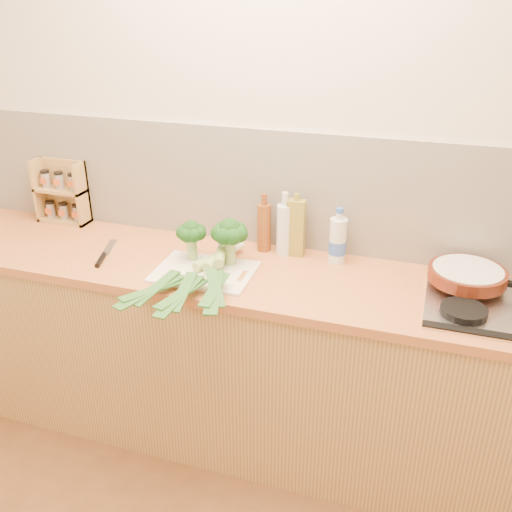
# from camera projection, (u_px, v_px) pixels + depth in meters

# --- Properties ---
(room_shell) EXTENTS (3.50, 3.50, 3.50)m
(room_shell) POSITION_uv_depth(u_px,v_px,m) (270.00, 189.00, 2.58)
(room_shell) COLOR beige
(room_shell) RESTS_ON ground
(counter) EXTENTS (3.20, 0.62, 0.90)m
(counter) POSITION_uv_depth(u_px,v_px,m) (250.00, 356.00, 2.64)
(counter) COLOR tan
(counter) RESTS_ON ground
(gas_hob) EXTENTS (0.58, 0.50, 0.04)m
(gas_hob) POSITION_uv_depth(u_px,v_px,m) (505.00, 305.00, 2.15)
(gas_hob) COLOR silver
(gas_hob) RESTS_ON counter
(chopping_board) EXTENTS (0.42, 0.31, 0.01)m
(chopping_board) POSITION_uv_depth(u_px,v_px,m) (205.00, 272.00, 2.41)
(chopping_board) COLOR white
(chopping_board) RESTS_ON counter
(broccoli_left) EXTENTS (0.13, 0.13, 0.18)m
(broccoli_left) POSITION_uv_depth(u_px,v_px,m) (191.00, 233.00, 2.46)
(broccoli_left) COLOR #89AB63
(broccoli_left) RESTS_ON chopping_board
(broccoli_right) EXTENTS (0.16, 0.16, 0.21)m
(broccoli_right) POSITION_uv_depth(u_px,v_px,m) (230.00, 233.00, 2.41)
(broccoli_right) COLOR #89AB63
(broccoli_right) RESTS_ON chopping_board
(leek_front) EXTENTS (0.29, 0.70, 0.04)m
(leek_front) POSITION_uv_depth(u_px,v_px,m) (199.00, 266.00, 2.40)
(leek_front) COLOR white
(leek_front) RESTS_ON chopping_board
(leek_mid) EXTENTS (0.11, 0.69, 0.04)m
(leek_mid) POSITION_uv_depth(u_px,v_px,m) (207.00, 267.00, 2.34)
(leek_mid) COLOR white
(leek_mid) RESTS_ON chopping_board
(leek_back) EXTENTS (0.23, 0.61, 0.04)m
(leek_back) POSITION_uv_depth(u_px,v_px,m) (218.00, 266.00, 2.31)
(leek_back) COLOR white
(leek_back) RESTS_ON chopping_board
(chefs_knife) EXTENTS (0.12, 0.30, 0.02)m
(chefs_knife) POSITION_uv_depth(u_px,v_px,m) (103.00, 257.00, 2.54)
(chefs_knife) COLOR silver
(chefs_knife) RESTS_ON counter
(skillet) EXTENTS (0.44, 0.30, 0.05)m
(skillet) POSITION_uv_depth(u_px,v_px,m) (468.00, 275.00, 2.26)
(skillet) COLOR #541D0E
(skillet) RESTS_ON gas_hob
(spice_rack) EXTENTS (0.27, 0.11, 0.32)m
(spice_rack) POSITION_uv_depth(u_px,v_px,m) (63.00, 195.00, 2.90)
(spice_rack) COLOR #AE844A
(spice_rack) RESTS_ON counter
(oil_tin) EXTENTS (0.08, 0.05, 0.29)m
(oil_tin) POSITION_uv_depth(u_px,v_px,m) (296.00, 228.00, 2.52)
(oil_tin) COLOR olive
(oil_tin) RESTS_ON counter
(glass_bottle) EXTENTS (0.07, 0.07, 0.29)m
(glass_bottle) POSITION_uv_depth(u_px,v_px,m) (284.00, 229.00, 2.54)
(glass_bottle) COLOR silver
(glass_bottle) RESTS_ON counter
(amber_bottle) EXTENTS (0.06, 0.06, 0.27)m
(amber_bottle) POSITION_uv_depth(u_px,v_px,m) (264.00, 227.00, 2.58)
(amber_bottle) COLOR brown
(amber_bottle) RESTS_ON counter
(water_bottle) EXTENTS (0.08, 0.08, 0.23)m
(water_bottle) POSITION_uv_depth(u_px,v_px,m) (338.00, 242.00, 2.48)
(water_bottle) COLOR silver
(water_bottle) RESTS_ON counter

